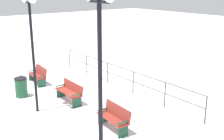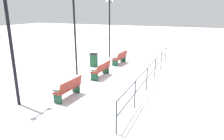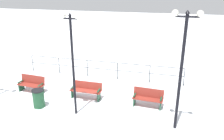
{
  "view_description": "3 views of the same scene",
  "coord_description": "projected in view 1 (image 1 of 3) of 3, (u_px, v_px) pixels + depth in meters",
  "views": [
    {
      "loc": [
        6.04,
        10.81,
        5.08
      ],
      "look_at": [
        -1.83,
        0.74,
        1.33
      ],
      "focal_mm": 46.3,
      "sensor_mm": 36.0,
      "label": 1
    },
    {
      "loc": [
        -4.98,
        10.48,
        3.81
      ],
      "look_at": [
        -1.49,
        2.03,
        1.15
      ],
      "focal_mm": 33.23,
      "sensor_mm": 36.0,
      "label": 2
    },
    {
      "loc": [
        10.38,
        4.17,
        5.78
      ],
      "look_at": [
        -1.38,
        1.06,
        1.2
      ],
      "focal_mm": 36.76,
      "sensor_mm": 36.0,
      "label": 3
    }
  ],
  "objects": [
    {
      "name": "trash_bin",
      "position": [
        21.0,
        87.0,
        13.61
      ],
      "size": [
        0.58,
        0.58,
        0.93
      ],
      "color": "#1E4C2D",
      "rests_on": "ground"
    },
    {
      "name": "waterfront_railing",
      "position": [
        120.0,
        74.0,
        14.67
      ],
      "size": [
        0.05,
        10.26,
        1.14
      ],
      "color": "#383D42",
      "rests_on": "ground"
    },
    {
      "name": "bench_nearest",
      "position": [
        38.0,
        75.0,
        15.49
      ],
      "size": [
        0.67,
        1.59,
        0.92
      ],
      "rotation": [
        0.0,
        0.0,
        -0.08
      ],
      "color": "maroon",
      "rests_on": "ground"
    },
    {
      "name": "bench_third",
      "position": [
        114.0,
        117.0,
        10.51
      ],
      "size": [
        0.61,
        1.54,
        0.9
      ],
      "rotation": [
        0.0,
        0.0,
        -0.06
      ],
      "color": "maroon",
      "rests_on": "ground"
    },
    {
      "name": "lamppost_middle",
      "position": [
        31.0,
        28.0,
        11.15
      ],
      "size": [
        0.3,
        0.96,
        4.74
      ],
      "color": "black",
      "rests_on": "ground"
    },
    {
      "name": "lamppost_far",
      "position": [
        100.0,
        57.0,
        7.79
      ],
      "size": [
        0.25,
        1.11,
        4.92
      ],
      "color": "black",
      "rests_on": "ground"
    },
    {
      "name": "ground_plane",
      "position": [
        70.0,
        101.0,
        13.17
      ],
      "size": [
        80.0,
        80.0,
        0.0
      ],
      "primitive_type": "plane",
      "color": "white",
      "rests_on": "ground"
    },
    {
      "name": "bench_second",
      "position": [
        70.0,
        92.0,
        13.03
      ],
      "size": [
        0.56,
        1.69,
        0.88
      ],
      "rotation": [
        0.0,
        0.0,
        -0.01
      ],
      "color": "maroon",
      "rests_on": "ground"
    }
  ]
}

